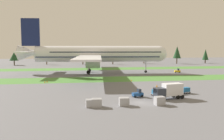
# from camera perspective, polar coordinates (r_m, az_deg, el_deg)

# --- Properties ---
(ground_plane) EXTENTS (400.00, 400.00, 0.00)m
(ground_plane) POSITION_cam_1_polar(r_m,az_deg,el_deg) (52.13, 7.00, -7.86)
(ground_plane) COLOR slate
(grass_strip_near) EXTENTS (320.00, 15.04, 0.01)m
(grass_strip_near) POSITION_cam_1_polar(r_m,az_deg,el_deg) (89.05, 0.51, -2.19)
(grass_strip_near) COLOR #4C8438
(grass_strip_near) RESTS_ON ground
(grass_strip_far) EXTENTS (320.00, 15.04, 0.01)m
(grass_strip_far) POSITION_cam_1_polar(r_m,az_deg,el_deg) (130.53, -2.30, 0.30)
(grass_strip_far) COLOR #4C8438
(grass_strip_far) RESTS_ON ground
(airliner) EXTENTS (67.65, 83.47, 24.76)m
(airliner) POSITION_cam_1_polar(r_m,az_deg,el_deg) (108.71, -4.36, 3.91)
(airliner) COLOR white
(airliner) RESTS_ON ground
(baggage_tug) EXTENTS (2.80, 1.77, 1.97)m
(baggage_tug) POSITION_cam_1_polar(r_m,az_deg,el_deg) (57.77, 6.27, -5.69)
(baggage_tug) COLOR #1E4C8E
(baggage_tug) RESTS_ON ground
(cargo_dolly_lead) EXTENTS (2.45, 1.89, 1.55)m
(cargo_dolly_lead) POSITION_cam_1_polar(r_m,az_deg,el_deg) (60.06, 10.62, -5.22)
(cargo_dolly_lead) COLOR #A3A3A8
(cargo_dolly_lead) RESTS_ON ground
(cargo_dolly_second) EXTENTS (2.45, 1.89, 1.55)m
(cargo_dolly_second) POSITION_cam_1_polar(r_m,az_deg,el_deg) (61.54, 12.97, -5.00)
(cargo_dolly_second) COLOR #A3A3A8
(cargo_dolly_second) RESTS_ON ground
(cargo_dolly_third) EXTENTS (2.45, 1.89, 1.55)m
(cargo_dolly_third) POSITION_cam_1_polar(r_m,az_deg,el_deg) (63.12, 15.20, -4.79)
(cargo_dolly_third) COLOR #A3A3A8
(cargo_dolly_third) RESTS_ON ground
(cargo_dolly_fourth) EXTENTS (2.45, 1.89, 1.55)m
(cargo_dolly_fourth) POSITION_cam_1_polar(r_m,az_deg,el_deg) (64.78, 17.32, -4.59)
(cargo_dolly_fourth) COLOR #A3A3A8
(cargo_dolly_fourth) RESTS_ON ground
(catering_truck) EXTENTS (7.22, 3.29, 3.58)m
(catering_truck) POSITION_cam_1_polar(r_m,az_deg,el_deg) (56.90, 13.58, -4.82)
(catering_truck) COLOR #2D333D
(catering_truck) RESTS_ON ground
(pushback_tractor) EXTENTS (2.71, 1.53, 1.97)m
(pushback_tractor) POSITION_cam_1_polar(r_m,az_deg,el_deg) (115.24, 15.52, -0.21)
(pushback_tractor) COLOR yellow
(pushback_tractor) RESTS_ON ground
(ground_crew_marshaller) EXTENTS (0.36, 0.55, 1.74)m
(ground_crew_marshaller) POSITION_cam_1_polar(r_m,az_deg,el_deg) (66.38, 10.75, -4.16)
(ground_crew_marshaller) COLOR black
(ground_crew_marshaller) RESTS_ON ground
(uld_container_0) EXTENTS (2.09, 1.72, 1.71)m
(uld_container_0) POSITION_cam_1_polar(r_m,az_deg,el_deg) (48.18, -3.71, -7.90)
(uld_container_0) COLOR #A3A3A8
(uld_container_0) RESTS_ON ground
(uld_container_1) EXTENTS (2.07, 1.69, 1.55)m
(uld_container_1) POSITION_cam_1_polar(r_m,az_deg,el_deg) (48.37, -5.11, -7.96)
(uld_container_1) COLOR #A3A3A8
(uld_container_1) RESTS_ON ground
(uld_container_2) EXTENTS (2.03, 1.64, 1.68)m
(uld_container_2) POSITION_cam_1_polar(r_m,az_deg,el_deg) (49.23, 2.91, -7.63)
(uld_container_2) COLOR #A3A3A8
(uld_container_2) RESTS_ON ground
(uld_container_3) EXTENTS (2.18, 1.84, 1.77)m
(uld_container_3) POSITION_cam_1_polar(r_m,az_deg,el_deg) (50.71, 11.39, -7.28)
(uld_container_3) COLOR #A3A3A8
(uld_container_3) RESTS_ON ground
(taxiway_marker_0) EXTENTS (0.44, 0.44, 0.64)m
(taxiway_marker_0) POSITION_cam_1_polar(r_m,az_deg,el_deg) (83.84, -15.40, -2.67)
(taxiway_marker_0) COLOR orange
(taxiway_marker_0) RESTS_ON ground
(taxiway_marker_1) EXTENTS (0.44, 0.44, 0.61)m
(taxiway_marker_1) POSITION_cam_1_polar(r_m,az_deg,el_deg) (84.15, 4.71, -2.46)
(taxiway_marker_1) COLOR orange
(taxiway_marker_1) RESTS_ON ground
(taxiway_marker_2) EXTENTS (0.44, 0.44, 0.61)m
(taxiway_marker_2) POSITION_cam_1_polar(r_m,az_deg,el_deg) (83.03, -15.93, -2.77)
(taxiway_marker_2) COLOR orange
(taxiway_marker_2) RESTS_ON ground
(distant_tree_line) EXTENTS (162.94, 10.42, 12.48)m
(distant_tree_line) POSITION_cam_1_polar(r_m,az_deg,el_deg) (163.22, -4.79, 3.80)
(distant_tree_line) COLOR #4C3823
(distant_tree_line) RESTS_ON ground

